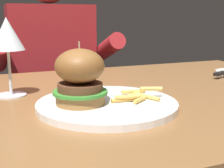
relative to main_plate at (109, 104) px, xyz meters
The scene contains 6 objects.
dining_table 0.14m from the main_plate, 92.12° to the left, with size 1.45×0.80×0.74m.
main_plate is the anchor object (origin of this frame).
burger_sandwich 0.09m from the main_plate, behind, with size 0.11×0.11×0.13m.
fries_pile 0.07m from the main_plate, ahead, with size 0.13×0.09×0.02m.
wine_glass 0.29m from the main_plate, 135.63° to the left, with size 0.08×0.08×0.19m.
diner_person 0.80m from the main_plate, 87.57° to the left, with size 0.51×0.36×1.18m.
Camera 1 is at (-0.23, -0.70, 0.93)m, focal length 50.00 mm.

